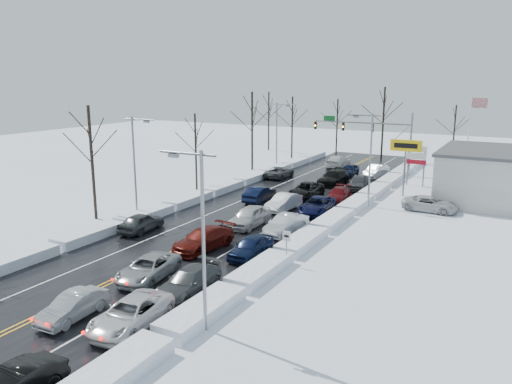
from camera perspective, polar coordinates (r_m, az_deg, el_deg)
The scene contains 44 objects.
ground at distance 44.30m, azimuth -1.68°, elevation -3.15°, with size 160.00×160.00×0.00m, color white.
road_surface at distance 45.97m, azimuth -0.42°, elevation -2.55°, with size 14.00×84.00×0.01m, color black.
snow_bank_left at distance 50.00m, azimuth -8.05°, elevation -1.41°, with size 1.87×72.00×0.75m, color white.
snow_bank_right at distance 42.92m, azimuth 8.49°, elevation -3.82°, with size 1.87×72.00×0.75m, color white.
traffic_signal_mast at distance 67.51m, azimuth 13.10°, elevation 6.81°, with size 13.28×0.39×8.00m.
tires_plus_sign at distance 54.31m, azimuth 16.75°, elevation 4.67°, with size 3.20×0.34×6.00m.
used_vehicles_sign at distance 60.38m, azimuth 17.88°, elevation 3.77°, with size 2.20×0.22×4.65m.
speed_limit_sign at distance 33.39m, azimuth 3.51°, elevation -5.66°, with size 0.55×0.09×2.35m.
flagpole at distance 67.28m, azimuth 23.30°, elevation 6.46°, with size 1.87×1.20×10.00m.
streetlight_se at distance 23.97m, azimuth -6.47°, elevation -3.99°, with size 3.20×0.25×9.00m.
streetlight_ne at distance 49.03m, azimuth 12.75°, elevation 4.45°, with size 3.20×0.25×9.00m.
streetlight_sw at distance 44.84m, azimuth -13.57°, elevation 3.64°, with size 3.20×0.25×9.00m.
streetlight_nw at distance 68.01m, azimuth 2.53°, elevation 7.03°, with size 3.20×0.25×9.00m.
tree_left_b at distance 45.45m, azimuth -18.39°, elevation 5.60°, with size 4.00×4.00×10.00m.
tree_left_c at distance 55.39m, azimuth -6.94°, elevation 6.26°, with size 3.40×3.40×8.50m.
tree_left_d at distance 67.41m, azimuth -0.45°, elevation 8.72°, with size 4.20×4.20×10.50m.
tree_left_e at distance 77.96m, azimuth 4.17°, elevation 8.73°, with size 3.80×3.80×9.50m.
tree_far_a at distance 86.47m, azimuth 1.47°, elevation 9.40°, with size 4.00×4.00×10.00m.
tree_far_b at distance 82.65m, azimuth 9.28°, elevation 8.59°, with size 3.60×3.60×9.00m.
tree_far_c at distance 78.31m, azimuth 14.40°, elevation 9.16°, with size 4.40×4.40×11.00m.
tree_far_d at distance 78.03m, azimuth 21.78°, elevation 7.35°, with size 3.40×3.40×8.50m.
queued_car_1 at distance 28.48m, azimuth -20.06°, elevation -13.40°, with size 1.43×4.09×1.35m, color #9DA0A5.
queued_car_2 at distance 32.33m, azimuth -12.16°, elevation -9.65°, with size 2.31×5.02×1.39m, color #93979B.
queued_car_3 at distance 36.92m, azimuth -6.00°, elevation -6.54°, with size 2.20×5.41×1.57m, color #52100B.
queued_car_4 at distance 42.29m, azimuth -0.78°, elevation -3.93°, with size 2.02×5.03×1.71m, color #B9B9BC.
queued_car_5 at distance 47.41m, azimuth 3.16°, elevation -2.09°, with size 1.64×4.70×1.55m, color white.
queued_car_6 at distance 52.57m, azimuth 5.74°, elevation -0.64°, with size 2.61×5.66×1.57m, color black.
queued_car_7 at distance 59.58m, azimuth 8.82°, elevation 0.88°, with size 2.28×5.61×1.63m, color black.
queued_car_8 at distance 65.40m, azimuth 10.59°, elevation 1.88°, with size 1.73×4.29×1.46m, color black.
queued_car_10 at distance 26.79m, azimuth -14.03°, elevation -14.70°, with size 2.36×5.13×1.43m, color silver.
queued_car_11 at distance 29.93m, azimuth -7.66°, elevation -11.36°, with size 2.04×5.01×1.45m, color #3E4143.
queued_car_12 at distance 35.22m, azimuth -0.57°, elevation -7.44°, with size 1.76×4.38×1.49m, color black.
queued_car_13 at distance 40.32m, azimuth 3.45°, elevation -4.80°, with size 1.65×4.74×1.56m, color #A1A4A9.
queued_car_14 at distance 46.62m, azimuth 7.00°, elevation -2.43°, with size 2.50×5.43×1.51m, color black.
queued_car_15 at distance 51.63m, azimuth 9.39°, elevation -1.00°, with size 1.88×4.64×1.35m, color #550B0F.
queued_car_16 at distance 57.40m, azimuth 11.58°, elevation 0.31°, with size 1.88×4.68×1.59m, color #383A3C.
queued_car_17 at distance 64.96m, azimuth 13.53°, elevation 1.67°, with size 1.68×4.82×1.59m, color #9FA1A7.
oncoming_car_0 at distance 50.70m, azimuth 0.40°, elevation -1.08°, with size 1.65×4.74×1.56m, color black.
oncoming_car_1 at distance 62.86m, azimuth 2.69°, elevation 1.65°, with size 2.35×5.10×1.42m, color #3F4144.
oncoming_car_2 at distance 71.15m, azimuth 9.33°, elevation 2.81°, with size 2.35×5.78×1.68m, color silver.
oncoming_car_3 at distance 42.01m, azimuth -12.93°, elevation -4.38°, with size 1.81×4.50×1.53m, color #383B3C.
parked_car_0 at distance 49.70m, azimuth 19.22°, elevation -2.10°, with size 2.35×5.10×1.42m, color silver.
parked_car_1 at distance 53.56m, azimuth 23.09°, elevation -1.37°, with size 2.14×5.26×1.53m, color #ACAFB5.
parked_car_2 at distance 59.76m, azimuth 21.61°, elevation 0.15°, with size 1.80×4.46×1.52m, color #393B3E.
Camera 1 is at (21.63, -36.67, 12.23)m, focal length 35.00 mm.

